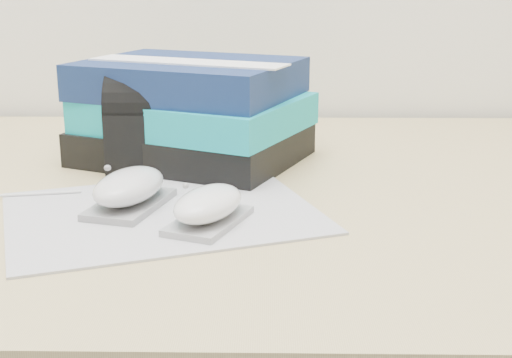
{
  "coord_description": "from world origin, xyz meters",
  "views": [
    {
      "loc": [
        -0.05,
        0.75,
        0.98
      ],
      "look_at": [
        -0.06,
        1.46,
        0.77
      ],
      "focal_mm": 50.0,
      "sensor_mm": 36.0,
      "label": 1
    }
  ],
  "objects_px": {
    "mouse_front": "(208,207)",
    "pouch": "(165,121)",
    "book_stack": "(193,112)",
    "desk": "(300,332)",
    "mouse_rear": "(129,189)"
  },
  "relations": [
    {
      "from": "mouse_front",
      "to": "pouch",
      "type": "bearing_deg",
      "value": 108.57
    },
    {
      "from": "mouse_front",
      "to": "book_stack",
      "type": "height_order",
      "value": "book_stack"
    },
    {
      "from": "desk",
      "to": "mouse_front",
      "type": "xyz_separation_m",
      "value": [
        -0.11,
        -0.22,
        0.26
      ]
    },
    {
      "from": "desk",
      "to": "mouse_rear",
      "type": "height_order",
      "value": "mouse_rear"
    },
    {
      "from": "mouse_rear",
      "to": "mouse_front",
      "type": "xyz_separation_m",
      "value": [
        0.09,
        -0.05,
        -0.0
      ]
    },
    {
      "from": "mouse_front",
      "to": "pouch",
      "type": "xyz_separation_m",
      "value": [
        -0.07,
        0.22,
        0.04
      ]
    },
    {
      "from": "pouch",
      "to": "book_stack",
      "type": "bearing_deg",
      "value": 57.42
    },
    {
      "from": "mouse_front",
      "to": "desk",
      "type": "bearing_deg",
      "value": 64.19
    },
    {
      "from": "mouse_rear",
      "to": "desk",
      "type": "bearing_deg",
      "value": 40.75
    },
    {
      "from": "mouse_rear",
      "to": "mouse_front",
      "type": "distance_m",
      "value": 0.1
    },
    {
      "from": "mouse_rear",
      "to": "mouse_front",
      "type": "bearing_deg",
      "value": -29.68
    },
    {
      "from": "desk",
      "to": "pouch",
      "type": "xyz_separation_m",
      "value": [
        -0.18,
        -0.0,
        0.3
      ]
    },
    {
      "from": "mouse_rear",
      "to": "pouch",
      "type": "xyz_separation_m",
      "value": [
        0.02,
        0.17,
        0.04
      ]
    },
    {
      "from": "mouse_rear",
      "to": "mouse_front",
      "type": "height_order",
      "value": "mouse_rear"
    },
    {
      "from": "desk",
      "to": "mouse_front",
      "type": "relative_size",
      "value": 13.8
    }
  ]
}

